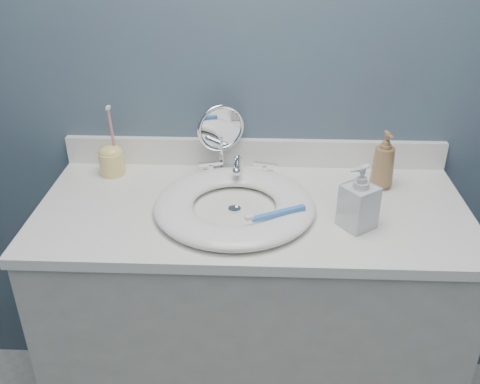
# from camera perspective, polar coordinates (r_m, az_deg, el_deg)

# --- Properties ---
(back_wall) EXTENTS (2.20, 0.02, 2.40)m
(back_wall) POSITION_cam_1_polar(r_m,az_deg,el_deg) (1.65, 1.68, 13.13)
(back_wall) COLOR #47626B
(back_wall) RESTS_ON ground
(vanity_cabinet) EXTENTS (1.20, 0.55, 0.85)m
(vanity_cabinet) POSITION_cam_1_polar(r_m,az_deg,el_deg) (1.79, 1.18, -14.11)
(vanity_cabinet) COLOR beige
(vanity_cabinet) RESTS_ON ground
(countertop) EXTENTS (1.22, 0.57, 0.03)m
(countertop) POSITION_cam_1_polar(r_m,az_deg,el_deg) (1.53, 1.35, -1.95)
(countertop) COLOR white
(countertop) RESTS_ON vanity_cabinet
(backsplash) EXTENTS (1.22, 0.02, 0.09)m
(backsplash) POSITION_cam_1_polar(r_m,az_deg,el_deg) (1.73, 1.55, 4.23)
(backsplash) COLOR white
(backsplash) RESTS_ON countertop
(basin) EXTENTS (0.45, 0.45, 0.04)m
(basin) POSITION_cam_1_polar(r_m,az_deg,el_deg) (1.48, -0.59, -1.37)
(basin) COLOR white
(basin) RESTS_ON countertop
(drain) EXTENTS (0.04, 0.04, 0.01)m
(drain) POSITION_cam_1_polar(r_m,az_deg,el_deg) (1.49, -0.59, -1.87)
(drain) COLOR silver
(drain) RESTS_ON countertop
(faucet) EXTENTS (0.25, 0.13, 0.07)m
(faucet) POSITION_cam_1_polar(r_m,az_deg,el_deg) (1.65, -0.25, 2.33)
(faucet) COLOR silver
(faucet) RESTS_ON countertop
(makeup_mirror) EXTENTS (0.14, 0.09, 0.22)m
(makeup_mirror) POSITION_cam_1_polar(r_m,az_deg,el_deg) (1.66, -2.04, 6.01)
(makeup_mirror) COLOR silver
(makeup_mirror) RESTS_ON countertop
(soap_bottle_amber) EXTENTS (0.08, 0.08, 0.18)m
(soap_bottle_amber) POSITION_cam_1_polar(r_m,az_deg,el_deg) (1.63, 15.10, 3.31)
(soap_bottle_amber) COLOR olive
(soap_bottle_amber) RESTS_ON countertop
(soap_bottle_clear) EXTENTS (0.11, 0.11, 0.18)m
(soap_bottle_clear) POSITION_cam_1_polar(r_m,az_deg,el_deg) (1.42, 12.63, -0.50)
(soap_bottle_clear) COLOR silver
(soap_bottle_clear) RESTS_ON countertop
(toothbrush_holder) EXTENTS (0.08, 0.08, 0.23)m
(toothbrush_holder) POSITION_cam_1_polar(r_m,az_deg,el_deg) (1.72, -13.55, 3.45)
(toothbrush_holder) COLOR #F7DB7B
(toothbrush_holder) RESTS_ON countertop
(toothbrush_lying) EXTENTS (0.16, 0.09, 0.02)m
(toothbrush_lying) POSITION_cam_1_polar(r_m,az_deg,el_deg) (1.40, 3.90, -2.33)
(toothbrush_lying) COLOR #3D7DD9
(toothbrush_lying) RESTS_ON basin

